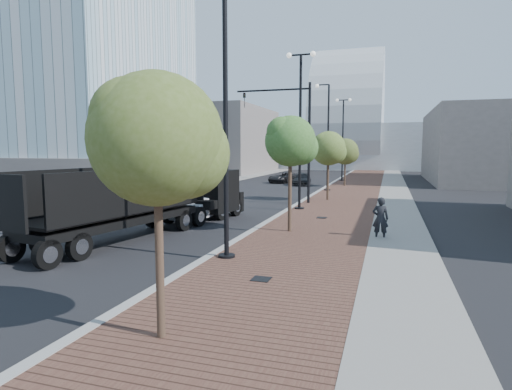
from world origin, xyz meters
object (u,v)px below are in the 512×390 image
(dark_car_mid, at_px, (284,177))
(pedestrian, at_px, (380,219))
(dump_truck, at_px, (174,201))
(white_sedan, at_px, (201,205))

(dark_car_mid, bearing_deg, pedestrian, -47.57)
(dump_truck, height_order, white_sedan, dump_truck)
(dump_truck, bearing_deg, dark_car_mid, 102.12)
(white_sedan, bearing_deg, dump_truck, -92.04)
(dump_truck, bearing_deg, white_sedan, 95.99)
(dump_truck, xyz_separation_m, white_sedan, (0.16, 2.71, -0.54))
(dark_car_mid, height_order, pedestrian, pedestrian)
(white_sedan, xyz_separation_m, dark_car_mid, (-1.51, 24.81, -0.13))
(dump_truck, distance_m, dark_car_mid, 27.56)
(dark_car_mid, bearing_deg, dump_truck, -66.01)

